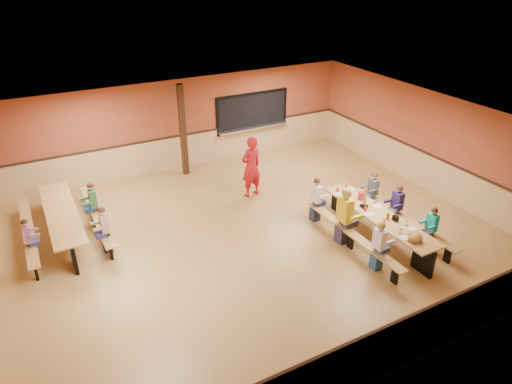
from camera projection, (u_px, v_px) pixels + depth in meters
ground at (253, 235)px, 11.86m from camera, size 12.00×12.00×0.00m
room_envelope at (253, 212)px, 11.54m from camera, size 12.04×10.04×3.02m
kitchen_pass_through at (252, 113)px, 16.14m from camera, size 2.78×0.28×1.38m
structural_post at (183, 131)px, 14.53m from camera, size 0.18×0.18×3.00m
cafeteria_table_main at (378, 221)px, 11.47m from camera, size 1.91×3.70×0.74m
cafeteria_table_second at (63, 219)px, 11.59m from camera, size 1.91×3.70×0.74m
seated_child_white_left at (378, 246)px, 10.34m from camera, size 0.38×0.31×1.23m
seated_adult_yellow at (344, 216)px, 11.27m from camera, size 0.51×0.41×1.49m
seated_child_grey_left at (316, 200)px, 12.28m from camera, size 0.39×0.32×1.24m
seated_child_teal_right at (431, 229)px, 11.04m from camera, size 0.34×0.28×1.16m
seated_child_navy_right at (397, 207)px, 11.94m from camera, size 0.38×0.31×1.24m
seated_child_char_right at (372, 193)px, 12.69m from camera, size 0.36×0.30×1.20m
seated_child_purple_sec at (29, 241)px, 10.62m from camera, size 0.33×0.27×1.13m
seated_child_green_sec at (94, 204)px, 12.06m from camera, size 0.38×0.31×1.23m
seated_child_tan_sec at (105, 230)px, 10.98m from camera, size 0.36×0.30×1.20m
standing_woman at (251, 167)px, 13.42m from camera, size 0.76×0.57×1.88m
punch_pitcher at (361, 196)px, 12.00m from camera, size 0.16×0.16×0.22m
chip_bowl at (415, 238)px, 10.28m from camera, size 0.32×0.32×0.15m
napkin_dispenser at (395, 218)px, 11.07m from camera, size 0.10×0.14×0.13m
condiment_mustard at (384, 220)px, 10.93m from camera, size 0.06×0.06×0.17m
condiment_ketchup at (388, 216)px, 11.11m from camera, size 0.06×0.06×0.17m
table_paddle at (364, 202)px, 11.62m from camera, size 0.16×0.16×0.56m
place_settings at (379, 212)px, 11.34m from camera, size 0.65×3.30×0.11m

